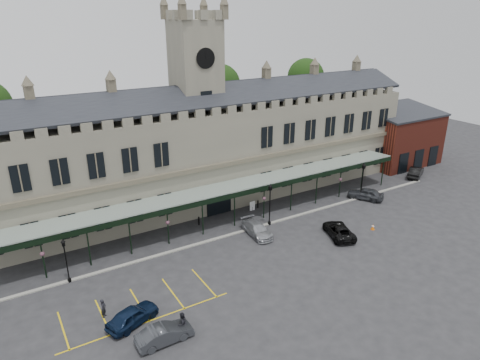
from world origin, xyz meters
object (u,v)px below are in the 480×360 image
lamp_post_left (66,257)px  traffic_cone (373,227)px  car_taxi (257,229)px  car_right_b (416,172)px  lamp_post_mid (270,201)px  car_left_b (165,334)px  station_building (199,152)px  car_right_a (366,194)px  clock_tower (197,99)px  person_a (103,308)px  sign_board (252,206)px  car_van (339,230)px  lamp_post_right (363,178)px  person_b (182,323)px  car_left_a (132,316)px

lamp_post_left → traffic_cone: size_ratio=6.61×
car_taxi → car_right_b: bearing=9.1°
lamp_post_mid → car_left_b: lamp_post_mid is taller
station_building → car_right_a: size_ratio=13.24×
station_building → clock_tower: clock_tower is taller
lamp_post_left → lamp_post_mid: 21.90m
car_left_b → person_a: size_ratio=2.57×
sign_board → car_taxi: car_taxi is taller
clock_tower → lamp_post_left: clock_tower is taller
car_taxi → car_van: size_ratio=0.95×
lamp_post_right → person_a: lamp_post_right is taller
lamp_post_left → car_van: size_ratio=0.87×
car_right_a → lamp_post_mid: bearing=-33.4°
person_b → person_a: bearing=-69.4°
lamp_post_left → person_b: bearing=-62.2°
car_van → car_right_a: car_right_a is taller
lamp_post_right → car_van: lamp_post_right is taller
car_right_b → lamp_post_right: bearing=70.2°
clock_tower → lamp_post_left: 23.64m
clock_tower → person_a: clock_tower is taller
lamp_post_left → lamp_post_right: size_ratio=0.85×
car_taxi → sign_board: bearing=65.7°
sign_board → car_left_a: (-19.09, -12.60, 0.15)m
clock_tower → car_taxi: 17.26m
lamp_post_mid → car_taxi: size_ratio=1.06×
car_right_a → traffic_cone: bearing=17.7°
person_b → lamp_post_mid: bearing=-166.6°
car_right_b → traffic_cone: bearing=87.1°
lamp_post_right → car_left_b: lamp_post_right is taller
lamp_post_left → person_b: size_ratio=2.40×
lamp_post_right → car_van: 11.10m
station_building → car_right_b: (31.00, -8.94, -5.70)m
car_right_b → person_a: person_a is taller
station_building → lamp_post_right: bearing=-31.7°
car_van → car_right_b: 23.83m
clock_tower → sign_board: clock_tower is taller
station_building → person_b: 25.73m
car_taxi → car_van: 8.86m
person_b → traffic_cone: bearing=167.6°
lamp_post_left → car_taxi: (19.32, -1.35, -1.89)m
clock_tower → car_left_a: bearing=-128.6°
lamp_post_mid → sign_board: (0.36, 4.19, -2.39)m
lamp_post_mid → car_left_b: bearing=-146.3°
clock_tower → car_left_b: (-13.78, -22.16, -12.41)m
lamp_post_right → sign_board: bearing=161.5°
car_right_b → car_van: bearing=80.7°
sign_board → car_left_b: (-17.71, -15.76, 0.11)m
lamp_post_right → traffic_cone: 8.65m
lamp_post_left → clock_tower: bearing=30.0°
lamp_post_left → car_left_a: (3.16, -8.41, -1.84)m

